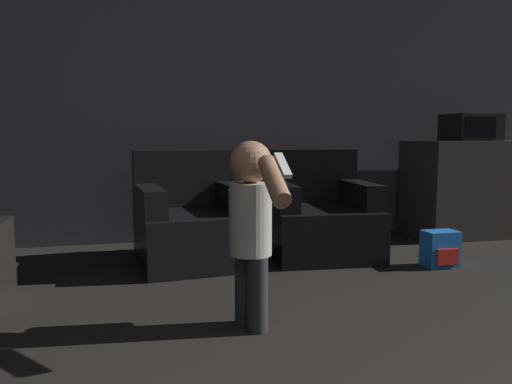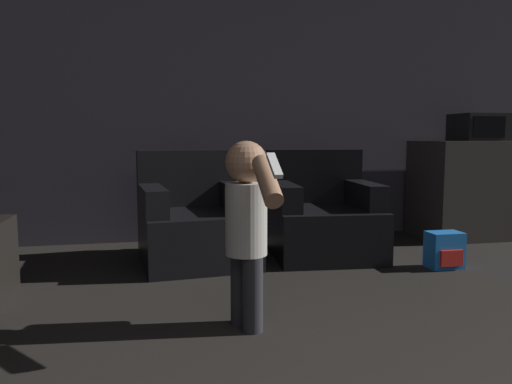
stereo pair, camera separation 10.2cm
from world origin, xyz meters
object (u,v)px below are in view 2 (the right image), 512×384
at_px(person_toddler, 247,219).
at_px(microwave, 479,127).
at_px(toy_backpack, 445,250).
at_px(armchair_left, 195,223).
at_px(armchair_right, 322,218).

bearing_deg(person_toddler, microwave, -75.45).
xyz_separation_m(person_toddler, toy_backpack, (1.65, 0.84, -0.42)).
height_order(person_toddler, toy_backpack, person_toddler).
bearing_deg(microwave, toy_backpack, -133.87).
relative_size(person_toddler, toy_backpack, 3.52).
distance_m(armchair_left, toy_backpack, 1.88).
relative_size(armchair_left, microwave, 2.00).
xyz_separation_m(person_toddler, microwave, (2.64, 1.88, 0.50)).
xyz_separation_m(armchair_left, toy_backpack, (1.78, -0.60, -0.17)).
height_order(armchair_right, toy_backpack, armchair_right).
relative_size(person_toddler, microwave, 1.98).
relative_size(armchair_left, armchair_right, 1.01).
xyz_separation_m(armchair_left, person_toddler, (0.13, -1.44, 0.26)).
height_order(toy_backpack, microwave, microwave).
relative_size(armchair_right, microwave, 1.98).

